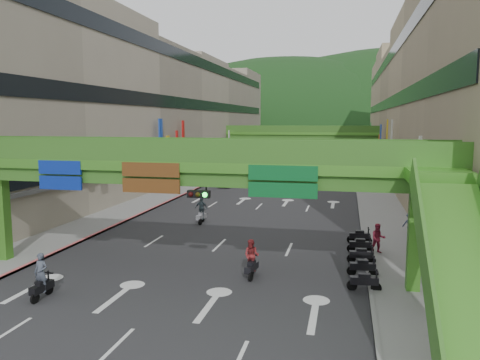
{
  "coord_description": "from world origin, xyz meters",
  "views": [
    {
      "loc": [
        7.83,
        -16.27,
        7.99
      ],
      "look_at": [
        0.0,
        18.0,
        3.5
      ],
      "focal_mm": 35.0,
      "sensor_mm": 36.0,
      "label": 1
    }
  ],
  "objects": [
    {
      "name": "sidewalk_right",
      "position": [
        11.0,
        50.0,
        0.07
      ],
      "size": [
        4.0,
        140.0,
        0.15
      ],
      "primitive_type": "cube",
      "color": "gray",
      "rests_on": "ground"
    },
    {
      "name": "road_slab",
      "position": [
        0.0,
        50.0,
        0.01
      ],
      "size": [
        18.0,
        140.0,
        0.02
      ],
      "primitive_type": "cube",
      "color": "#28282B",
      "rests_on": "ground"
    },
    {
      "name": "scooter_rider_near",
      "position": [
        -5.35,
        1.44,
        1.0
      ],
      "size": [
        0.67,
        1.6,
        2.12
      ],
      "color": "black",
      "rests_on": "ground"
    },
    {
      "name": "pedestrian_red",
      "position": [
        9.8,
        11.97,
        0.88
      ],
      "size": [
        0.95,
        0.8,
        1.77
      ],
      "primitive_type": "imported",
      "rotation": [
        0.0,
        0.0,
        0.16
      ],
      "color": "#A52541",
      "rests_on": "ground"
    },
    {
      "name": "building_row_right",
      "position": [
        18.93,
        50.0,
        9.46
      ],
      "size": [
        12.8,
        95.0,
        19.0
      ],
      "color": "gray",
      "rests_on": "ground"
    },
    {
      "name": "ground",
      "position": [
        0.0,
        0.0,
        0.0
      ],
      "size": [
        320.0,
        320.0,
        0.0
      ],
      "primitive_type": "plane",
      "color": "black",
      "rests_on": "ground"
    },
    {
      "name": "building_row_left",
      "position": [
        -18.93,
        50.0,
        9.46
      ],
      "size": [
        12.8,
        95.0,
        19.0
      ],
      "color": "#9E937F",
      "rests_on": "ground"
    },
    {
      "name": "hill_left",
      "position": [
        -15.0,
        160.0,
        0.0
      ],
      "size": [
        168.0,
        140.0,
        112.0
      ],
      "primitive_type": "ellipsoid",
      "color": "#1C4419",
      "rests_on": "ground"
    },
    {
      "name": "curb_right",
      "position": [
        9.1,
        50.0,
        0.09
      ],
      "size": [
        0.2,
        140.0,
        0.18
      ],
      "primitive_type": "cube",
      "color": "gray",
      "rests_on": "ground"
    },
    {
      "name": "overpass_far",
      "position": [
        0.0,
        65.0,
        5.4
      ],
      "size": [
        28.0,
        2.2,
        7.1
      ],
      "color": "#4C9E2D",
      "rests_on": "ground"
    },
    {
      "name": "pedestrian_blue",
      "position": [
        12.2,
        16.88,
        0.79
      ],
      "size": [
        0.87,
        0.74,
        1.58
      ],
      "primitive_type": "imported",
      "rotation": [
        0.0,
        0.0,
        2.7
      ],
      "color": "#3B4761",
      "rests_on": "ground"
    },
    {
      "name": "scooter_rider_left",
      "position": [
        -3.06,
        17.9,
        1.05
      ],
      "size": [
        1.06,
        1.6,
        2.08
      ],
      "color": "gray",
      "rests_on": "ground"
    },
    {
      "name": "bunting_string",
      "position": [
        0.0,
        30.0,
        5.96
      ],
      "size": [
        26.0,
        0.36,
        0.47
      ],
      "color": "black",
      "rests_on": "ground"
    },
    {
      "name": "car_yellow",
      "position": [
        1.11,
        47.21,
        0.76
      ],
      "size": [
        2.31,
        4.65,
        1.52
      ],
      "primitive_type": "imported",
      "rotation": [
        0.0,
        0.0,
        0.12
      ],
      "color": "#DFF210",
      "rests_on": "ground"
    },
    {
      "name": "scooter_rider_mid",
      "position": [
        3.27,
        6.36,
        1.03
      ],
      "size": [
        0.88,
        1.6,
        2.0
      ],
      "color": "black",
      "rests_on": "ground"
    },
    {
      "name": "scooter_rider_far",
      "position": [
        -4.02,
        51.57,
        0.92
      ],
      "size": [
        0.76,
        1.6,
        1.85
      ],
      "color": "maroon",
      "rests_on": "ground"
    },
    {
      "name": "sidewalk_left",
      "position": [
        -11.0,
        50.0,
        0.07
      ],
      "size": [
        4.0,
        140.0,
        0.15
      ],
      "primitive_type": "cube",
      "color": "gray",
      "rests_on": "ground"
    },
    {
      "name": "pedestrian_dark",
      "position": [
        12.2,
        13.55,
        0.79
      ],
      "size": [
        0.98,
        0.84,
        1.58
      ],
      "primitive_type": "imported",
      "rotation": [
        0.0,
        0.0,
        -0.61
      ],
      "color": "black",
      "rests_on": "ground"
    },
    {
      "name": "overpass_near",
      "position": [
        0.93,
        5.38,
        5.21
      ],
      "size": [
        28.0,
        12.27,
        7.1
      ],
      "color": "#4C9E2D",
      "rests_on": "ground"
    },
    {
      "name": "parked_scooter_row",
      "position": [
        8.8,
        10.0,
        0.52
      ],
      "size": [
        1.6,
        9.36,
        1.08
      ],
      "color": "black",
      "rests_on": "ground"
    },
    {
      "name": "curb_left",
      "position": [
        -9.1,
        50.0,
        0.09
      ],
      "size": [
        0.2,
        140.0,
        0.18
      ],
      "primitive_type": "cube",
      "color": "#CC5959",
      "rests_on": "ground"
    },
    {
      "name": "car_silver",
      "position": [
        -6.26,
        38.18,
        0.67
      ],
      "size": [
        1.67,
        4.14,
        1.34
      ],
      "primitive_type": "imported",
      "rotation": [
        0.0,
        0.0,
        0.06
      ],
      "color": "#AFAEB6",
      "rests_on": "ground"
    },
    {
      "name": "hill_right",
      "position": [
        25.0,
        180.0,
        0.0
      ],
      "size": [
        208.0,
        176.0,
        128.0
      ],
      "primitive_type": "ellipsoid",
      "color": "#1C4419",
      "rests_on": "ground"
    }
  ]
}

